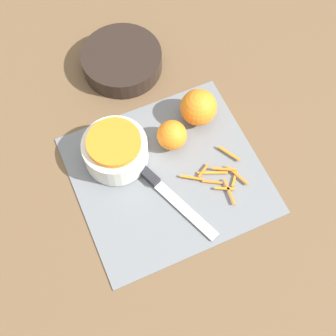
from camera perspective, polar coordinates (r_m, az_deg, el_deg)
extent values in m
plane|color=brown|center=(1.02, 0.00, -0.88)|extent=(4.00, 4.00, 0.00)
cube|color=slate|center=(1.02, 0.00, -0.81)|extent=(0.40, 0.37, 0.01)
cylinder|color=silver|center=(1.01, -6.41, 2.10)|extent=(0.14, 0.14, 0.06)
cylinder|color=orange|center=(0.98, -6.62, 3.07)|extent=(0.12, 0.12, 0.02)
cylinder|color=black|center=(1.16, -5.64, 12.91)|extent=(0.19, 0.19, 0.05)
cube|color=#232328|center=(1.02, -3.56, 0.19)|extent=(0.06, 0.11, 0.02)
cube|color=silver|center=(0.98, 2.16, -5.19)|extent=(0.08, 0.16, 0.00)
sphere|color=orange|center=(1.05, 3.73, 7.39)|extent=(0.08, 0.08, 0.08)
sphere|color=orange|center=(1.02, 0.47, 4.03)|extent=(0.07, 0.07, 0.07)
cube|color=orange|center=(1.02, 8.11, -1.31)|extent=(0.03, 0.03, 0.00)
cube|color=orange|center=(1.00, 6.91, -2.50)|extent=(0.04, 0.02, 0.00)
cube|color=orange|center=(1.01, 2.90, -1.18)|extent=(0.04, 0.03, 0.00)
cube|color=orange|center=(1.04, 7.44, 1.79)|extent=(0.03, 0.05, 0.00)
cube|color=orange|center=(1.01, 5.41, -1.71)|extent=(0.04, 0.03, 0.00)
cube|color=orange|center=(1.02, 6.90, -0.14)|extent=(0.05, 0.03, 0.00)
cube|color=orange|center=(1.02, 4.37, -0.30)|extent=(0.04, 0.02, 0.00)
cube|color=orange|center=(1.00, 7.50, -2.88)|extent=(0.01, 0.06, 0.00)
cube|color=orange|center=(1.02, 5.46, -0.58)|extent=(0.06, 0.03, 0.00)
cube|color=orange|center=(1.02, 8.43, -0.85)|extent=(0.03, 0.06, 0.00)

